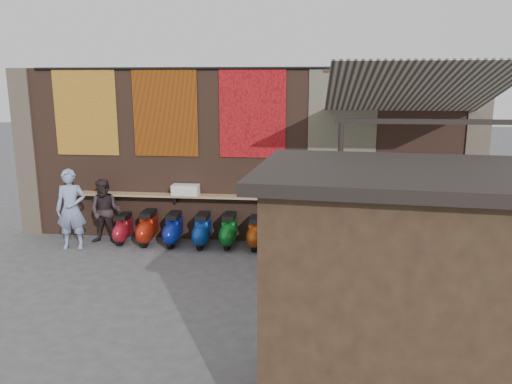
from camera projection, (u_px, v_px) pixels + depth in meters
The scene contains 34 objects.
ground at pixel (221, 281), 9.42m from camera, with size 70.00×70.00×0.00m, color #474749.
brick_wall at pixel (241, 156), 11.61m from camera, with size 10.00×0.40×4.00m, color brown.
pier_left at pixel (30, 152), 12.16m from camera, with size 0.50×0.50×4.00m, color #4C4238.
pier_right at pixel (473, 160), 11.05m from camera, with size 0.50×0.50×4.00m, color #4C4238.
eating_counter at pixel (239, 197), 11.44m from camera, with size 8.00×0.32×0.05m, color #9E7A51.
shelf_box at pixel (186, 190), 11.51m from camera, with size 0.62×0.30×0.24m, color white.
tapestry_redgold at pixel (86, 112), 11.56m from camera, with size 1.50×0.02×2.00m, color maroon.
tapestry_sun at pixel (165, 113), 11.36m from camera, with size 1.50×0.02×2.00m, color #CF580C.
tapestry_orange at pixel (252, 113), 11.14m from camera, with size 1.50×0.02×2.00m, color red.
tapestry_multi at pixel (343, 114), 10.93m from camera, with size 1.50×0.02×2.00m, color #206078.
hang_rail at pixel (239, 68), 10.95m from camera, with size 0.06×0.06×9.50m, color black.
scooter_stool_0 at pixel (123, 229), 11.62m from camera, with size 0.32×0.71×0.67m, color maroon, non-canonical shape.
scooter_stool_1 at pixel (148, 228), 11.52m from camera, with size 0.36×0.81×0.77m, color #9C1C0C, non-canonical shape.
scooter_stool_2 at pixel (173, 229), 11.44m from camera, with size 0.35×0.79×0.75m, color navy, non-canonical shape.
scooter_stool_3 at pixel (202, 230), 11.36m from camera, with size 0.36×0.79×0.75m, color #0D3899, non-canonical shape.
scooter_stool_4 at pixel (229, 231), 11.33m from camera, with size 0.36×0.79×0.75m, color #0E621E, non-canonical shape.
scooter_stool_5 at pixel (255, 233), 11.23m from camera, with size 0.34×0.75×0.71m, color #89320C, non-canonical shape.
scooter_stool_6 at pixel (282, 232), 11.11m from camera, with size 0.39×0.88×0.83m, color #131E48, non-canonical shape.
scooter_stool_7 at pixel (310, 234), 11.05m from camera, with size 0.37×0.81×0.77m, color black, non-canonical shape.
scooter_stool_8 at pixel (339, 233), 11.00m from camera, with size 0.39×0.87×0.83m, color #196759, non-canonical shape.
scooter_stool_9 at pixel (368, 236), 10.96m from camera, with size 0.35×0.79×0.75m, color black, non-canonical shape.
diner_left at pixel (71, 209), 11.14m from camera, with size 0.66×0.43×1.81m, color #8898C5.
diner_right at pixel (105, 211), 11.53m from camera, with size 0.74×0.57×1.52m, color #302527.
shopper_navy at pixel (417, 239), 9.34m from camera, with size 0.95×0.40×1.62m, color black.
shopper_grey at pixel (447, 263), 8.13m from camera, with size 1.02×0.59×1.58m, color #5D5D62.
shopper_tan at pixel (380, 235), 9.52m from camera, with size 0.82×0.53×1.67m, color #7C6D4F.
market_stall at pixel (392, 306), 5.28m from camera, with size 2.53×1.89×2.74m, color black.
stall_roof at pixel (400, 173), 4.97m from camera, with size 2.83×2.18×0.12m, color black.
stall_sign at pixel (390, 225), 6.08m from camera, with size 1.20×0.04×0.50m, color gold.
stall_shelf at pixel (385, 300), 6.30m from camera, with size 2.10×0.10×0.06m, color #473321.
awning_canvas at pixel (415, 89), 9.15m from camera, with size 3.20×3.40×0.03m, color beige.
awning_ledger at pixel (401, 69), 10.60m from camera, with size 3.30×0.08×0.12m, color #33261C.
awning_header at pixel (432, 122), 7.79m from camera, with size 3.00×0.08×0.08m, color black.
awning_post_left at pixel (338, 214), 8.28m from camera, with size 0.09×0.09×3.10m, color black.
Camera 1 is at (1.62, -8.70, 3.69)m, focal length 35.00 mm.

